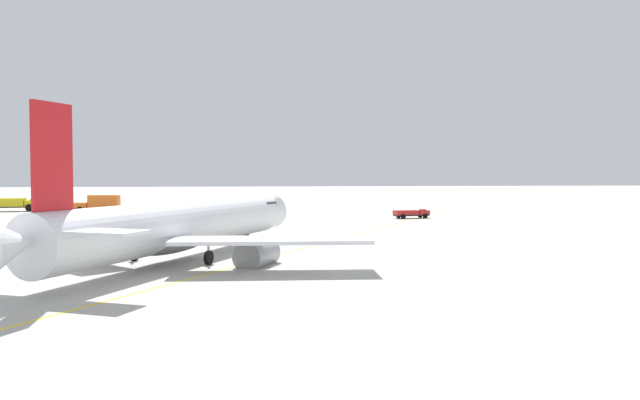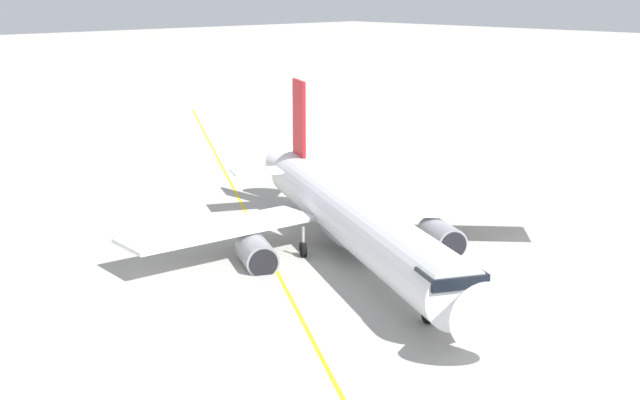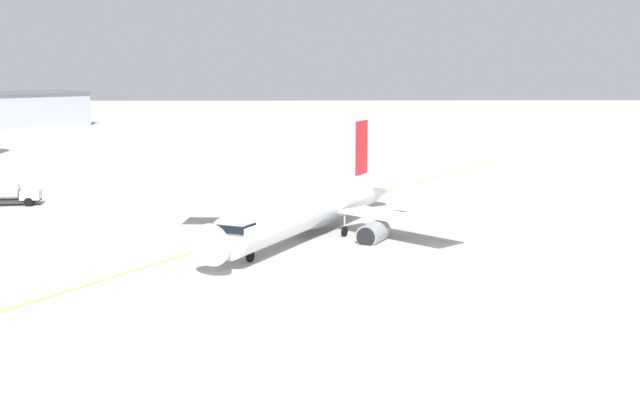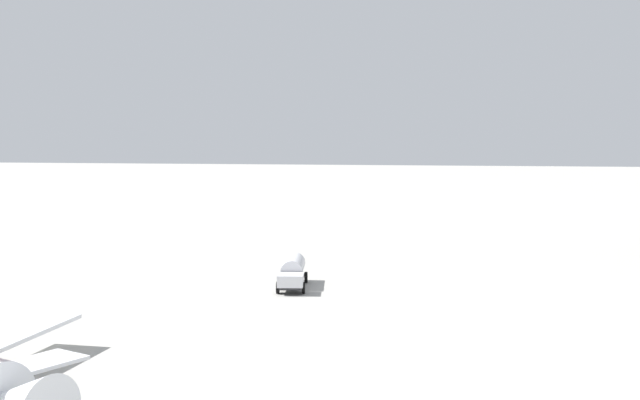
{
  "view_description": "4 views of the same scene",
  "coord_description": "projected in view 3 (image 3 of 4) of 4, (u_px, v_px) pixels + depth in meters",
  "views": [
    {
      "loc": [
        -54.48,
        -2.68,
        6.97
      ],
      "look_at": [
        -11.61,
        -8.77,
        5.17
      ],
      "focal_mm": 34.62,
      "sensor_mm": 36.0,
      "label": 1
    },
    {
      "loc": [
        37.36,
        -40.13,
        18.83
      ],
      "look_at": [
        -6.3,
        0.67,
        3.96
      ],
      "focal_mm": 48.5,
      "sensor_mm": 36.0,
      "label": 2
    },
    {
      "loc": [
        84.4,
        1.12,
        18.4
      ],
      "look_at": [
        -5.16,
        2.65,
        3.61
      ],
      "focal_mm": 48.1,
      "sensor_mm": 36.0,
      "label": 3
    },
    {
      "loc": [
        -38.73,
        45.63,
        15.76
      ],
      "look_at": [
        -28.14,
        -24.55,
        9.68
      ],
      "focal_mm": 49.11,
      "sensor_mm": 36.0,
      "label": 4
    }
  ],
  "objects": [
    {
      "name": "ground_plane",
      "position": [
        295.0,
        244.0,
        86.24
      ],
      "size": [
        600.0,
        600.0,
        0.0
      ],
      "primitive_type": "plane",
      "color": "#ADAAA3"
    },
    {
      "name": "airliner_main",
      "position": [
        311.0,
        211.0,
        89.75
      ],
      "size": [
        36.55,
        30.13,
        11.52
      ],
      "rotation": [
        0.0,
        0.0,
        5.83
      ],
      "color": "white",
      "rests_on": "ground_plane"
    },
    {
      "name": "fuel_tanker_truck",
      "position": [
        2.0,
        193.0,
        108.54
      ],
      "size": [
        3.49,
        8.75,
        2.87
      ],
      "rotation": [
        0.0,
        0.0,
        1.69
      ],
      "color": "#232326",
      "rests_on": "ground_plane"
    },
    {
      "name": "taxiway_centreline",
      "position": [
        253.0,
        234.0,
        91.14
      ],
      "size": [
        139.04,
        83.24,
        0.01
      ],
      "rotation": [
        0.0,
        0.0,
        5.74
      ],
      "color": "yellow",
      "rests_on": "ground_plane"
    }
  ]
}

